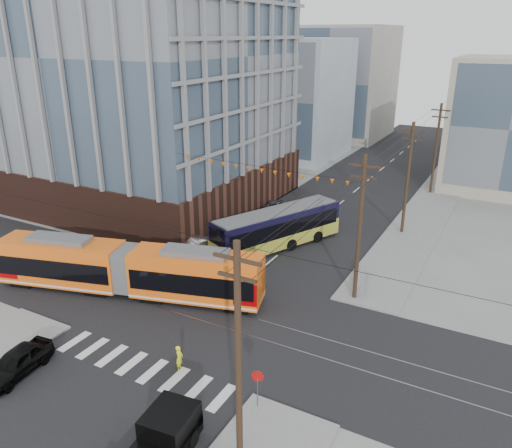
{
  "coord_description": "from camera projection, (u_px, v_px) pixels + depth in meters",
  "views": [
    {
      "loc": [
        17.73,
        -21.42,
        18.57
      ],
      "look_at": [
        1.03,
        9.34,
        5.19
      ],
      "focal_mm": 35.0,
      "sensor_mm": 36.0,
      "label": 1
    }
  ],
  "objects": [
    {
      "name": "black_sedan",
      "position": [
        17.0,
        362.0,
        28.86
      ],
      "size": [
        2.35,
        4.75,
        1.56
      ],
      "primitive_type": "imported",
      "rotation": [
        0.0,
        0.0,
        0.11
      ],
      "color": "black",
      "rests_on": "ground"
    },
    {
      "name": "pedestrian",
      "position": [
        179.0,
        358.0,
        29.2
      ],
      "size": [
        0.56,
        0.68,
        1.6
      ],
      "primitive_type": "imported",
      "rotation": [
        0.0,
        0.0,
        1.93
      ],
      "color": "#F7FF22",
      "rests_on": "ground"
    },
    {
      "name": "bg_bldg_nw_far",
      "position": [
        344.0,
        82.0,
        93.88
      ],
      "size": [
        16.0,
        18.0,
        20.0
      ],
      "primitive_type": "cube",
      "color": "gray",
      "rests_on": "ground"
    },
    {
      "name": "bg_bldg_ne_near",
      "position": [
        512.0,
        125.0,
        61.53
      ],
      "size": [
        14.0,
        14.0,
        16.0
      ],
      "primitive_type": "cube",
      "color": "gray",
      "rests_on": "ground"
    },
    {
      "name": "utility_pole_near",
      "position": [
        238.0,
        359.0,
        21.43
      ],
      "size": [
        0.3,
        0.3,
        11.0
      ],
      "primitive_type": "cylinder",
      "color": "black",
      "rests_on": "ground"
    },
    {
      "name": "parked_car_grey",
      "position": [
        275.0,
        205.0,
        55.83
      ],
      "size": [
        2.79,
        4.53,
        1.17
      ],
      "primitive_type": "imported",
      "rotation": [
        0.0,
        0.0,
        3.35
      ],
      "color": "#4E4F53",
      "rests_on": "ground"
    },
    {
      "name": "office_building",
      "position": [
        133.0,
        75.0,
        55.69
      ],
      "size": [
        30.0,
        25.0,
        28.6
      ],
      "primitive_type": "cube",
      "color": "#381E16",
      "rests_on": "ground"
    },
    {
      "name": "parked_car_white",
      "position": [
        242.0,
        231.0,
        48.5
      ],
      "size": [
        1.9,
        4.27,
        1.22
      ],
      "primitive_type": "imported",
      "rotation": [
        0.0,
        0.0,
        3.19
      ],
      "color": "beige",
      "rests_on": "ground"
    },
    {
      "name": "utility_pole_far",
      "position": [
        454.0,
        130.0,
        72.33
      ],
      "size": [
        0.3,
        0.3,
        11.0
      ],
      "primitive_type": "cylinder",
      "color": "black",
      "rests_on": "ground"
    },
    {
      "name": "bg_bldg_nw_near",
      "position": [
        284.0,
        98.0,
        79.16
      ],
      "size": [
        18.0,
        16.0,
        18.0
      ],
      "primitive_type": "cube",
      "color": "#8C99A5",
      "rests_on": "ground"
    },
    {
      "name": "city_bus",
      "position": [
        277.0,
        228.0,
        45.75
      ],
      "size": [
        8.04,
        13.11,
        3.72
      ],
      "primitive_type": null,
      "rotation": [
        0.0,
        0.0,
        -0.43
      ],
      "color": "black",
      "rests_on": "ground"
    },
    {
      "name": "streetcar",
      "position": [
        127.0,
        269.0,
        37.51
      ],
      "size": [
        20.66,
        8.35,
        3.98
      ],
      "primitive_type": null,
      "rotation": [
        0.0,
        0.0,
        0.27
      ],
      "color": "orange",
      "rests_on": "ground"
    },
    {
      "name": "ground",
      "position": [
        173.0,
        342.0,
        32.11
      ],
      "size": [
        160.0,
        160.0,
        0.0
      ],
      "primitive_type": "plane",
      "color": "slate"
    },
    {
      "name": "stop_sign",
      "position": [
        258.0,
        391.0,
        25.99
      ],
      "size": [
        0.87,
        0.87,
        2.26
      ],
      "primitive_type": null,
      "rotation": [
        0.0,
        0.0,
        0.31
      ],
      "color": "#A50D0D",
      "rests_on": "ground"
    },
    {
      "name": "jersey_barrier",
      "position": [
        361.0,
        281.0,
        39.23
      ],
      "size": [
        1.85,
        4.07,
        0.79
      ],
      "primitive_type": "cube",
      "rotation": [
        0.0,
        0.0,
        0.25
      ],
      "color": "slate",
      "rests_on": "ground"
    },
    {
      "name": "parked_car_silver",
      "position": [
        202.0,
        246.0,
        44.69
      ],
      "size": [
        3.11,
        5.12,
        1.59
      ],
      "primitive_type": "imported",
      "rotation": [
        0.0,
        0.0,
        2.83
      ],
      "color": "#BCBCBC",
      "rests_on": "ground"
    }
  ]
}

